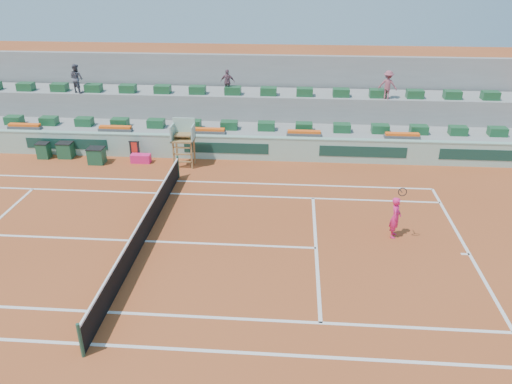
{
  "coord_description": "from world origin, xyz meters",
  "views": [
    {
      "loc": [
        5.39,
        -15.69,
        9.77
      ],
      "look_at": [
        4.0,
        2.5,
        1.0
      ],
      "focal_mm": 35.0,
      "sensor_mm": 36.0,
      "label": 1
    }
  ],
  "objects_px": {
    "player_bag": "(141,158)",
    "umpire_chair": "(183,136)",
    "drink_cooler_a": "(97,156)",
    "tennis_player": "(395,217)"
  },
  "relations": [
    {
      "from": "drink_cooler_a",
      "to": "player_bag",
      "type": "bearing_deg",
      "value": 7.08
    },
    {
      "from": "player_bag",
      "to": "tennis_player",
      "type": "relative_size",
      "value": 0.44
    },
    {
      "from": "player_bag",
      "to": "umpire_chair",
      "type": "distance_m",
      "value": 2.69
    },
    {
      "from": "player_bag",
      "to": "drink_cooler_a",
      "type": "distance_m",
      "value": 2.23
    },
    {
      "from": "umpire_chair",
      "to": "drink_cooler_a",
      "type": "distance_m",
      "value": 4.68
    },
    {
      "from": "umpire_chair",
      "to": "tennis_player",
      "type": "relative_size",
      "value": 1.05
    },
    {
      "from": "drink_cooler_a",
      "to": "tennis_player",
      "type": "height_order",
      "value": "tennis_player"
    },
    {
      "from": "player_bag",
      "to": "umpire_chair",
      "type": "bearing_deg",
      "value": -3.6
    },
    {
      "from": "player_bag",
      "to": "umpire_chair",
      "type": "xyz_separation_m",
      "value": [
        2.34,
        -0.15,
        1.32
      ]
    },
    {
      "from": "umpire_chair",
      "to": "tennis_player",
      "type": "bearing_deg",
      "value": -34.38
    }
  ]
}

